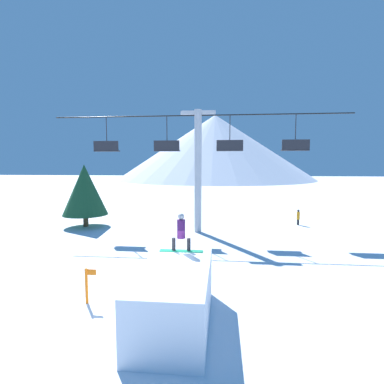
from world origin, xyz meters
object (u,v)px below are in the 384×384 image
at_px(pine_tree_near, 85,190).
at_px(trail_marker, 87,285).
at_px(snowboarder, 181,233).
at_px(distant_skier, 298,217).
at_px(snow_ramp, 175,296).

relative_size(pine_tree_near, trail_marker, 3.86).
bearing_deg(snowboarder, distant_skier, 61.61).
distance_m(trail_marker, distant_skier, 17.99).
height_order(snow_ramp, distant_skier, snow_ramp).
relative_size(snowboarder, trail_marker, 1.24).
xyz_separation_m(snowboarder, pine_tree_near, (-9.05, 11.57, 0.44)).
bearing_deg(trail_marker, snowboarder, 12.76).
xyz_separation_m(snow_ramp, pine_tree_near, (-9.09, 13.32, 1.98)).
distance_m(snowboarder, distant_skier, 15.76).
distance_m(snow_ramp, snowboarder, 2.33).
bearing_deg(snowboarder, pine_tree_near, 128.02).
height_order(snowboarder, trail_marker, snowboarder).
xyz_separation_m(snowboarder, distant_skier, (7.44, 13.78, -1.74)).
bearing_deg(snow_ramp, snowboarder, 91.28).
height_order(pine_tree_near, distant_skier, pine_tree_near).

